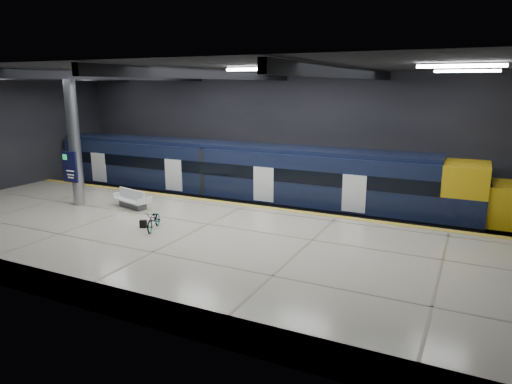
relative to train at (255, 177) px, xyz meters
The scene contains 10 objects.
ground 5.92m from the train, 81.78° to the right, with size 30.00×30.00×0.00m, color black.
room_shell 6.65m from the train, 81.79° to the right, with size 30.10×16.10×8.05m.
platform 8.18m from the train, 84.33° to the right, with size 30.00×11.00×1.10m, color beige.
safety_strip 3.01m from the train, 73.88° to the right, with size 30.00×0.40×0.01m, color gold.
rails 2.13m from the train, ahead, with size 30.00×1.52×0.16m.
train is the anchor object (origin of this frame).
bench 7.19m from the train, 126.28° to the right, with size 2.35×1.44×0.97m.
bicycle 8.30m from the train, 96.34° to the right, with size 0.59×1.68×0.88m, color #99999E.
pannier_bag 8.41m from the train, 100.43° to the right, with size 0.30×0.18×0.35m, color black.
info_column 10.01m from the train, 137.85° to the right, with size 0.90×0.78×6.90m.
Camera 1 is at (10.71, -17.99, 7.31)m, focal length 32.00 mm.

